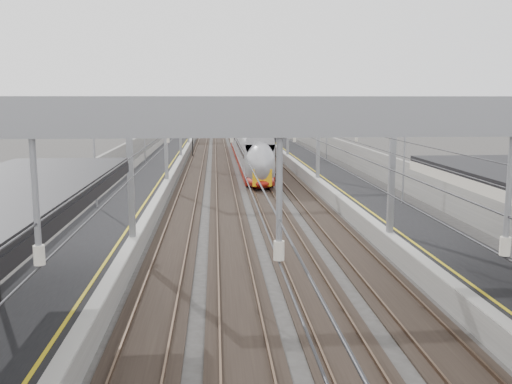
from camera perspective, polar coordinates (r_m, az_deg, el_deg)
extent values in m
cube|color=black|center=(50.85, -10.52, 1.17)|extent=(4.00, 120.00, 1.00)
cube|color=black|center=(51.57, 7.44, 1.36)|extent=(4.00, 120.00, 1.00)
cube|color=black|center=(50.65, -6.57, 0.70)|extent=(2.40, 140.00, 0.08)
cube|color=brown|center=(50.67, -7.38, 0.79)|extent=(0.07, 140.00, 0.14)
cube|color=brown|center=(50.61, -5.76, 0.81)|extent=(0.07, 140.00, 0.14)
cube|color=black|center=(50.61, -3.17, 0.74)|extent=(2.40, 140.00, 0.08)
cube|color=brown|center=(50.59, -3.99, 0.83)|extent=(0.07, 140.00, 0.14)
cube|color=brown|center=(50.61, -2.36, 0.85)|extent=(0.07, 140.00, 0.14)
cube|color=black|center=(50.74, 0.22, 0.78)|extent=(2.40, 140.00, 0.08)
cube|color=brown|center=(50.68, -0.60, 0.87)|extent=(0.07, 140.00, 0.14)
cube|color=brown|center=(50.79, 1.03, 0.89)|extent=(0.07, 140.00, 0.14)
cube|color=black|center=(51.06, 3.57, 0.81)|extent=(2.40, 140.00, 0.08)
cube|color=brown|center=(50.95, 2.77, 0.91)|extent=(0.07, 140.00, 0.14)
cube|color=brown|center=(51.14, 4.37, 0.92)|extent=(0.07, 140.00, 0.14)
cube|color=gray|center=(7.41, 14.10, 7.33)|extent=(13.00, 0.25, 0.50)
cube|color=gray|center=(27.53, -12.46, 2.27)|extent=(0.28, 0.28, 6.60)
cube|color=gray|center=(28.56, 13.44, 2.48)|extent=(0.28, 0.28, 6.60)
cube|color=gray|center=(27.14, 0.75, 8.85)|extent=(13.00, 0.25, 0.50)
cube|color=gray|center=(47.32, -9.00, 5.24)|extent=(0.28, 0.28, 6.60)
cube|color=gray|center=(47.93, 6.25, 5.35)|extent=(0.28, 0.28, 6.60)
cube|color=gray|center=(47.09, -1.34, 9.04)|extent=(13.00, 0.25, 0.50)
cube|color=gray|center=(67.24, -7.58, 6.45)|extent=(0.28, 0.28, 6.60)
cube|color=gray|center=(67.67, 3.20, 6.53)|extent=(0.28, 0.28, 6.60)
cube|color=gray|center=(67.08, -2.19, 9.12)|extent=(13.00, 0.25, 0.50)
cube|color=gray|center=(87.19, -6.81, 7.10)|extent=(0.28, 0.28, 6.60)
cube|color=gray|center=(87.52, 1.53, 7.17)|extent=(0.28, 0.28, 6.60)
cube|color=gray|center=(87.07, -2.65, 9.16)|extent=(13.00, 0.25, 0.50)
cube|color=gray|center=(105.16, -6.36, 7.48)|extent=(0.28, 0.28, 6.60)
cube|color=gray|center=(105.44, 0.56, 7.54)|extent=(0.28, 0.28, 6.60)
cube|color=gray|center=(105.06, -2.91, 9.18)|extent=(13.00, 0.25, 0.50)
cylinder|color=#262628|center=(55.12, -6.46, 7.10)|extent=(0.03, 140.00, 0.03)
cylinder|color=#262628|center=(55.08, -3.32, 7.14)|extent=(0.03, 140.00, 0.03)
cylinder|color=#262628|center=(55.21, -0.18, 7.17)|extent=(0.03, 140.00, 0.03)
cylinder|color=#262628|center=(55.49, 2.94, 7.16)|extent=(0.03, 140.00, 0.03)
cube|color=slate|center=(105.07, -2.90, 8.56)|extent=(22.00, 2.20, 1.40)
cube|color=slate|center=(105.45, -8.64, 6.78)|extent=(1.00, 2.20, 6.20)
cube|color=slate|center=(105.91, 2.84, 6.88)|extent=(1.00, 2.20, 6.20)
cube|color=slate|center=(51.17, -14.12, 2.33)|extent=(0.30, 120.00, 3.20)
cube|color=slate|center=(52.17, 10.91, 2.57)|extent=(0.30, 120.00, 3.20)
cube|color=maroon|center=(59.11, -0.41, 2.52)|extent=(2.52, 21.49, 0.75)
cube|color=#949398|center=(58.92, -0.41, 4.23)|extent=(2.52, 21.49, 2.80)
cube|color=black|center=(51.71, 0.13, 1.20)|extent=(1.87, 2.24, 0.47)
cube|color=maroon|center=(80.82, -1.42, 4.35)|extent=(2.52, 21.49, 0.75)
cube|color=#949398|center=(80.69, -1.43, 5.60)|extent=(2.52, 21.49, 2.80)
cube|color=black|center=(73.37, -1.14, 3.60)|extent=(1.87, 2.24, 0.47)
ellipsoid|color=#949398|center=(48.10, 0.43, 2.75)|extent=(2.52, 4.86, 3.92)
cube|color=#FAB00D|center=(46.22, 0.63, 1.43)|extent=(1.59, 0.12, 1.40)
cube|color=black|center=(46.47, 0.59, 3.21)|extent=(1.49, 0.54, 0.88)
cylinder|color=black|center=(74.84, -6.35, 4.61)|extent=(0.12, 0.12, 3.00)
cube|color=black|center=(74.73, -6.38, 5.83)|extent=(0.32, 0.22, 0.75)
sphere|color=#0CE526|center=(74.59, -6.38, 5.94)|extent=(0.16, 0.16, 0.16)
cylinder|color=black|center=(70.59, 0.36, 4.38)|extent=(0.12, 0.12, 3.00)
cube|color=black|center=(70.47, 0.36, 5.68)|extent=(0.32, 0.22, 0.75)
sphere|color=red|center=(70.33, 0.37, 5.79)|extent=(0.16, 0.16, 0.16)
cylinder|color=black|center=(73.27, 1.93, 4.56)|extent=(0.12, 0.12, 3.00)
cube|color=black|center=(73.16, 1.93, 5.81)|extent=(0.32, 0.22, 0.75)
sphere|color=red|center=(73.02, 1.94, 5.92)|extent=(0.16, 0.16, 0.16)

